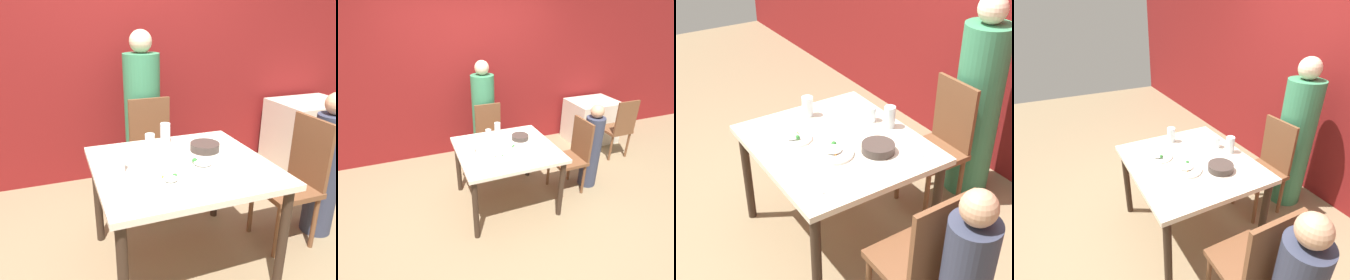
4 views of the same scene
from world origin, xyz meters
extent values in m
plane|color=#847051|center=(0.00, 0.00, 0.00)|extent=(10.00, 10.00, 0.00)
cube|color=maroon|center=(0.00, 1.57, 1.35)|extent=(10.00, 0.06, 2.70)
cube|color=beige|center=(0.00, 0.00, 0.75)|extent=(1.11, 1.00, 0.04)
cylinder|color=#332319|center=(-0.50, -0.44, 0.36)|extent=(0.06, 0.06, 0.73)
cylinder|color=#332319|center=(0.50, -0.44, 0.36)|extent=(0.06, 0.06, 0.73)
cylinder|color=#332319|center=(-0.50, 0.44, 0.36)|extent=(0.06, 0.06, 0.73)
cylinder|color=#332319|center=(0.50, 0.44, 0.36)|extent=(0.06, 0.06, 0.73)
cube|color=brown|center=(0.07, 0.77, 0.45)|extent=(0.40, 0.40, 0.04)
cube|color=brown|center=(0.07, 0.96, 0.72)|extent=(0.38, 0.03, 0.51)
cylinder|color=brown|center=(-0.09, 0.61, 0.21)|extent=(0.04, 0.04, 0.43)
cylinder|color=brown|center=(0.24, 0.61, 0.21)|extent=(0.04, 0.04, 0.43)
cylinder|color=brown|center=(-0.09, 0.94, 0.21)|extent=(0.04, 0.04, 0.43)
cylinder|color=brown|center=(0.24, 0.94, 0.21)|extent=(0.04, 0.04, 0.43)
cube|color=brown|center=(0.83, -0.03, 0.45)|extent=(0.40, 0.40, 0.04)
cube|color=brown|center=(1.01, -0.03, 0.72)|extent=(0.03, 0.38, 0.51)
cylinder|color=brown|center=(0.66, 0.13, 0.21)|extent=(0.04, 0.04, 0.43)
cylinder|color=brown|center=(0.66, -0.20, 0.21)|extent=(0.04, 0.04, 0.43)
cylinder|color=brown|center=(0.99, 0.13, 0.21)|extent=(0.04, 0.04, 0.43)
cylinder|color=brown|center=(0.99, -0.20, 0.21)|extent=(0.04, 0.04, 0.43)
cylinder|color=#387F56|center=(0.07, 1.18, 0.67)|extent=(0.34, 0.34, 1.34)
sphere|color=beige|center=(0.07, 1.18, 1.45)|extent=(0.21, 0.21, 0.21)
cylinder|color=#33384C|center=(1.19, -0.03, 0.49)|extent=(0.24, 0.24, 0.98)
sphere|color=tan|center=(1.19, -0.03, 1.07)|extent=(0.17, 0.17, 0.17)
cylinder|color=#3D332D|center=(0.24, 0.15, 0.79)|extent=(0.21, 0.21, 0.06)
cylinder|color=#BC5123|center=(0.24, 0.15, 0.82)|extent=(0.18, 0.18, 0.01)
cylinder|color=white|center=(0.11, -0.10, 0.78)|extent=(0.26, 0.26, 0.02)
ellipsoid|color=white|center=(0.10, -0.09, 0.80)|extent=(0.12, 0.12, 0.03)
cone|color=orange|center=(0.16, -0.10, 0.80)|extent=(0.01, 0.01, 0.03)
cone|color=orange|center=(0.09, -0.05, 0.80)|extent=(0.01, 0.01, 0.03)
sphere|color=#2D702D|center=(0.07, -0.06, 0.80)|extent=(0.04, 0.04, 0.04)
cylinder|color=white|center=(-0.17, -0.21, 0.78)|extent=(0.22, 0.22, 0.02)
ellipsoid|color=white|center=(-0.16, -0.23, 0.80)|extent=(0.09, 0.09, 0.03)
cone|color=orange|center=(-0.19, -0.18, 0.79)|extent=(0.02, 0.02, 0.02)
sphere|color=#2D702D|center=(-0.13, -0.21, 0.80)|extent=(0.03, 0.03, 0.03)
cylinder|color=silver|center=(-0.11, 0.34, 0.82)|extent=(0.07, 0.07, 0.10)
cylinder|color=silver|center=(0.03, 0.40, 0.84)|extent=(0.08, 0.08, 0.15)
cylinder|color=silver|center=(-0.40, 0.02, 0.84)|extent=(0.08, 0.08, 0.14)
cube|color=white|center=(-0.01, -0.34, 0.77)|extent=(0.14, 0.14, 0.01)
cube|color=silver|center=(0.34, 0.35, 0.77)|extent=(0.18, 0.04, 0.01)
cube|color=silver|center=(0.33, -0.33, 0.77)|extent=(0.18, 0.03, 0.01)
cube|color=beige|center=(2.07, 1.13, 0.37)|extent=(0.83, 0.66, 0.75)
cube|color=brown|center=(2.07, 0.53, 0.45)|extent=(0.40, 0.40, 0.04)
cube|color=brown|center=(2.07, 0.34, 0.72)|extent=(0.38, 0.03, 0.51)
cylinder|color=brown|center=(2.24, 0.69, 0.21)|extent=(0.04, 0.04, 0.43)
cylinder|color=brown|center=(1.91, 0.69, 0.21)|extent=(0.04, 0.04, 0.43)
cylinder|color=brown|center=(2.24, 0.36, 0.21)|extent=(0.04, 0.04, 0.43)
cylinder|color=brown|center=(1.91, 0.36, 0.21)|extent=(0.04, 0.04, 0.43)
camera|label=1|loc=(-0.73, -1.77, 1.64)|focal=35.00mm
camera|label=2|loc=(-0.93, -2.47, 2.18)|focal=28.00mm
camera|label=3|loc=(2.15, -1.31, 2.31)|focal=50.00mm
camera|label=4|loc=(1.67, -0.93, 1.94)|focal=28.00mm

